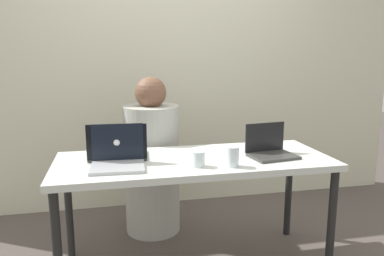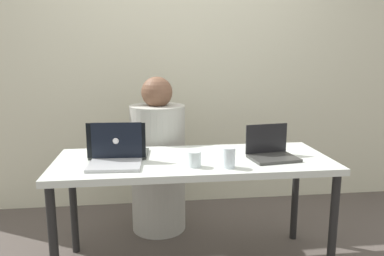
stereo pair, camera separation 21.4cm
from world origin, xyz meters
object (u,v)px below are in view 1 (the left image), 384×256
(person_at_center, at_px, (152,164))
(laptop_front_right, at_px, (270,149))
(water_glass_right, at_px, (233,158))
(water_glass_center, at_px, (198,160))
(laptop_back_left, at_px, (118,151))
(laptop_front_left, at_px, (118,158))

(person_at_center, xyz_separation_m, laptop_front_right, (0.68, -0.65, 0.24))
(water_glass_right, relative_size, water_glass_center, 1.31)
(laptop_front_right, xyz_separation_m, water_glass_right, (-0.30, -0.16, 0.01))
(person_at_center, xyz_separation_m, water_glass_right, (0.38, -0.81, 0.25))
(laptop_front_right, relative_size, laptop_back_left, 0.82)
(laptop_front_left, bearing_deg, laptop_front_right, 4.47)
(laptop_front_left, xyz_separation_m, laptop_back_left, (0.01, 0.17, -0.00))
(person_at_center, relative_size, laptop_back_left, 3.23)
(laptop_back_left, height_order, water_glass_center, laptop_back_left)
(laptop_back_left, relative_size, water_glass_right, 3.22)
(laptop_front_left, height_order, laptop_back_left, laptop_front_left)
(laptop_front_left, bearing_deg, water_glass_right, -9.20)
(water_glass_right, bearing_deg, laptop_front_left, 167.58)
(laptop_front_left, relative_size, water_glass_center, 3.53)
(person_at_center, xyz_separation_m, laptop_front_left, (-0.27, -0.67, 0.25))
(laptop_front_right, bearing_deg, laptop_front_left, 172.78)
(laptop_back_left, bearing_deg, laptop_front_left, 92.67)
(person_at_center, distance_m, water_glass_right, 0.93)
(laptop_back_left, bearing_deg, water_glass_center, 154.43)
(laptop_front_right, xyz_separation_m, laptop_back_left, (-0.95, 0.14, 0.01))
(laptop_back_left, xyz_separation_m, water_glass_center, (0.45, -0.27, -0.01))
(person_at_center, distance_m, laptop_front_left, 0.76)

